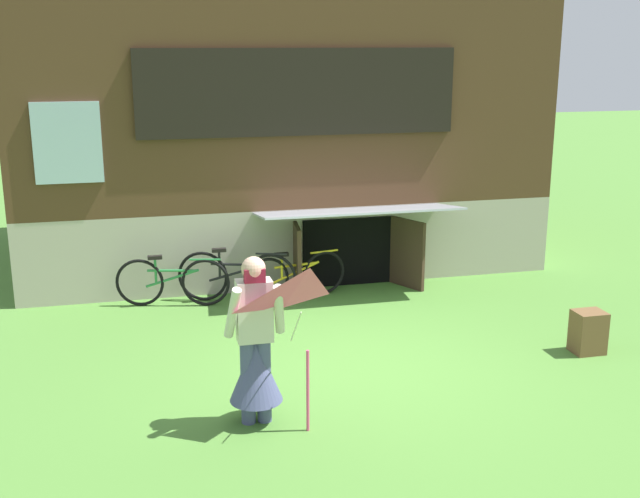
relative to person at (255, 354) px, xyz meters
name	(u,v)px	position (x,y,z in m)	size (l,w,h in m)	color
ground_plane	(355,363)	(1.35, 1.17, -0.71)	(60.00, 60.00, 0.00)	#4C7F33
log_house	(270,114)	(1.35, 6.59, 1.71)	(8.20, 5.96, 4.84)	#ADA393
person	(255,354)	(0.00, 0.00, 0.00)	(0.61, 0.53, 1.69)	#474C75
kite	(310,307)	(0.43, -0.48, 0.61)	(0.91, 0.86, 1.60)	#E54C7F
bicycle_yellow	(296,275)	(1.19, 3.71, -0.37)	(1.53, 0.33, 0.71)	black
bicycle_black	(237,276)	(0.33, 3.74, -0.33)	(1.64, 0.63, 0.79)	black
bicycle_green	(172,281)	(-0.58, 3.78, -0.36)	(1.58, 0.42, 0.74)	black
wooden_crate	(588,332)	(4.16, 0.84, -0.46)	(0.36, 0.31, 0.52)	brown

